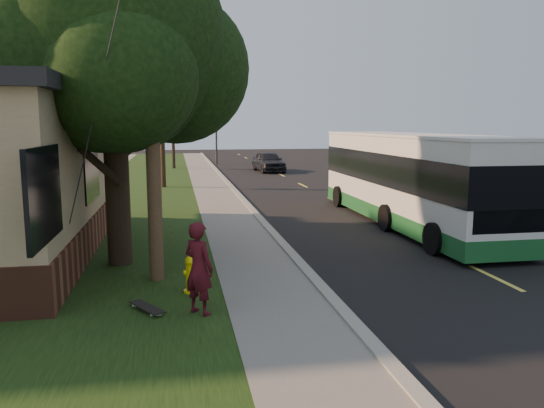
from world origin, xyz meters
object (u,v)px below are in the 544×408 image
at_px(fire_hydrant, 191,274).
at_px(transit_bus, 410,177).
at_px(traffic_signal, 216,126).
at_px(leafy_tree, 113,43).
at_px(bare_tree_near, 163,147).
at_px(skateboard_main, 147,308).
at_px(bare_tree_far, 173,142).
at_px(distant_car, 269,162).
at_px(skateboarder, 199,268).
at_px(utility_pole, 150,60).

xyz_separation_m(fire_hydrant, transit_bus, (7.41, 6.23, 1.18)).
distance_m(fire_hydrant, traffic_signal, 34.25).
distance_m(leafy_tree, bare_tree_near, 15.66).
bearing_deg(skateboard_main, leafy_tree, 101.84).
distance_m(leafy_tree, transit_bus, 10.30).
bearing_deg(bare_tree_near, bare_tree_far, 87.61).
bearing_deg(bare_tree_near, transit_bus, -54.76).
relative_size(bare_tree_far, skateboard_main, 4.47).
bearing_deg(bare_tree_far, skateboard_main, -90.77).
bearing_deg(transit_bus, distant_car, 93.41).
height_order(bare_tree_far, skateboard_main, bare_tree_far).
height_order(transit_bus, skateboard_main, transit_bus).
bearing_deg(skateboard_main, bare_tree_far, 89.23).
relative_size(traffic_signal, distant_car, 1.30).
distance_m(bare_tree_near, traffic_signal, 16.52).
bearing_deg(skateboarder, transit_bus, -89.78).
bearing_deg(bare_tree_far, bare_tree_near, -92.39).
distance_m(skateboarder, distant_car, 28.52).
bearing_deg(bare_tree_near, distant_car, 50.57).
bearing_deg(fire_hydrant, leafy_tree, 120.67).
height_order(leafy_tree, distant_car, leafy_tree).
relative_size(bare_tree_near, traffic_signal, 0.78).
bearing_deg(skateboarder, utility_pole, -25.45).
height_order(utility_pole, distant_car, utility_pole).
xyz_separation_m(utility_pole, skateboarder, (0.81, -2.22, -3.74)).
height_order(fire_hydrant, bare_tree_near, bare_tree_near).
bearing_deg(distant_car, traffic_signal, 108.02).
distance_m(bare_tree_near, skateboard_main, 19.06).
relative_size(utility_pole, bare_tree_far, 2.25).
xyz_separation_m(fire_hydrant, bare_tree_near, (-0.90, 18.00, 1.72)).
relative_size(transit_bus, skateboard_main, 12.40).
xyz_separation_m(bare_tree_near, skateboard_main, (0.08, -18.95, -2.02)).
relative_size(leafy_tree, transit_bus, 0.70).
bearing_deg(traffic_signal, skateboard_main, -96.39).
bearing_deg(fire_hydrant, skateboard_main, -130.68).
distance_m(utility_pole, leafy_tree, 1.94).
distance_m(traffic_signal, skateboard_main, 35.30).
height_order(utility_pole, bare_tree_far, utility_pole).
relative_size(utility_pole, leafy_tree, 1.16).
bearing_deg(bare_tree_far, fire_hydrant, -89.24).
bearing_deg(skateboarder, distant_car, -57.69).
bearing_deg(distant_car, transit_bus, -91.37).
bearing_deg(transit_bus, bare_tree_near, 125.24).
distance_m(leafy_tree, skateboard_main, 6.23).
distance_m(skateboard_main, distant_car, 28.47).
height_order(fire_hydrant, transit_bus, transit_bus).
distance_m(leafy_tree, traffic_signal, 31.76).
distance_m(bare_tree_far, distant_car, 7.52).
bearing_deg(utility_pole, traffic_signal, 83.42).
relative_size(fire_hydrant, transit_bus, 0.07).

